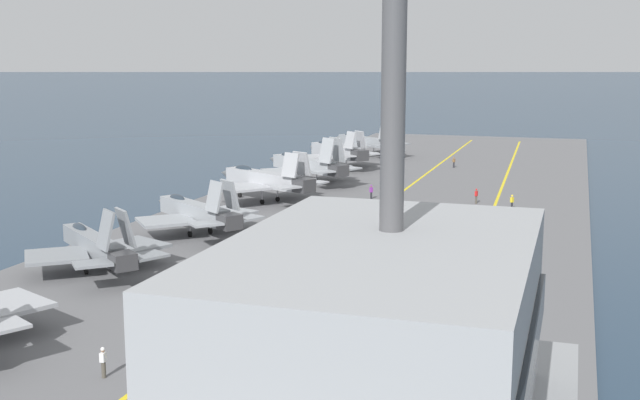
# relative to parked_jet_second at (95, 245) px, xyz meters

# --- Properties ---
(ground_plane) EXTENTS (2000.00, 2000.00, 0.00)m
(ground_plane) POSITION_rel_parked_jet_second_xyz_m (33.51, -15.63, -2.57)
(ground_plane) COLOR #23384C
(carrier_deck) EXTENTS (184.07, 46.33, 0.40)m
(carrier_deck) POSITION_rel_parked_jet_second_xyz_m (33.51, -15.63, -2.37)
(carrier_deck) COLOR slate
(carrier_deck) RESTS_ON ground
(deck_stripe_foul_line) EXTENTS (165.58, 6.02, 0.01)m
(deck_stripe_foul_line) POSITION_rel_parked_jet_second_xyz_m (33.51, -28.37, -2.16)
(deck_stripe_foul_line) COLOR yellow
(deck_stripe_foul_line) RESTS_ON carrier_deck
(deck_stripe_centerline) EXTENTS (165.66, 0.36, 0.01)m
(deck_stripe_centerline) POSITION_rel_parked_jet_second_xyz_m (33.51, -15.63, -2.16)
(deck_stripe_centerline) COLOR yellow
(deck_stripe_centerline) RESTS_ON carrier_deck
(parked_jet_second) EXTENTS (12.74, 14.43, 5.91)m
(parked_jet_second) POSITION_rel_parked_jet_second_xyz_m (0.00, 0.00, 0.00)
(parked_jet_second) COLOR gray
(parked_jet_second) RESTS_ON carrier_deck
(parked_jet_third) EXTENTS (12.76, 14.65, 6.00)m
(parked_jet_third) POSITION_rel_parked_jet_second_xyz_m (15.03, -1.59, 0.12)
(parked_jet_third) COLOR #93999E
(parked_jet_third) RESTS_ON carrier_deck
(parked_jet_fourth) EXTENTS (13.73, 15.89, 6.51)m
(parked_jet_fourth) POSITION_rel_parked_jet_second_xyz_m (33.83, -1.39, 0.60)
(parked_jet_fourth) COLOR #A8AAAF
(parked_jet_fourth) RESTS_ON carrier_deck
(parked_jet_fifth) EXTENTS (13.72, 16.17, 6.81)m
(parked_jet_fifth) POSITION_rel_parked_jet_second_xyz_m (49.25, -1.37, 0.44)
(parked_jet_fifth) COLOR #9EA3A8
(parked_jet_fifth) RESTS_ON carrier_deck
(parked_jet_sixth) EXTENTS (13.75, 14.30, 6.26)m
(parked_jet_sixth) POSITION_rel_parked_jet_second_xyz_m (65.40, -0.88, 0.50)
(parked_jet_sixth) COLOR #A8AAAF
(parked_jet_sixth) RESTS_ON carrier_deck
(parked_jet_seventh) EXTENTS (14.14, 16.42, 6.19)m
(parked_jet_seventh) POSITION_rel_parked_jet_second_xyz_m (83.38, -1.06, 0.29)
(parked_jet_seventh) COLOR gray
(parked_jet_seventh) RESTS_ON carrier_deck
(crew_red_vest) EXTENTS (0.44, 0.36, 1.83)m
(crew_red_vest) POSITION_rel_parked_jet_second_xyz_m (40.60, -25.87, -1.16)
(crew_red_vest) COLOR #4C473D
(crew_red_vest) RESTS_ON carrier_deck
(crew_purple_vest) EXTENTS (0.44, 0.46, 1.79)m
(crew_purple_vest) POSITION_rel_parked_jet_second_xyz_m (39.77, -13.12, -1.18)
(crew_purple_vest) COLOR #232328
(crew_purple_vest) RESTS_ON carrier_deck
(crew_green_vest) EXTENTS (0.43, 0.46, 1.78)m
(crew_green_vest) POSITION_rel_parked_jet_second_xyz_m (30.18, -18.79, -1.19)
(crew_green_vest) COLOR #4C473D
(crew_green_vest) RESTS_ON carrier_deck
(crew_white_vest) EXTENTS (0.40, 0.29, 1.76)m
(crew_white_vest) POSITION_rel_parked_jet_second_xyz_m (-19.24, -13.13, -1.20)
(crew_white_vest) COLOR #4C473D
(crew_white_vest) RESTS_ON carrier_deck
(crew_brown_vest) EXTENTS (0.38, 0.45, 1.74)m
(crew_brown_vest) POSITION_rel_parked_jet_second_xyz_m (71.65, -18.52, -1.21)
(crew_brown_vest) COLOR #232328
(crew_brown_vest) RESTS_ON carrier_deck
(crew_yellow_vest) EXTENTS (0.46, 0.41, 1.71)m
(crew_yellow_vest) POSITION_rel_parked_jet_second_xyz_m (38.15, -30.24, -1.22)
(crew_yellow_vest) COLOR #232328
(crew_yellow_vest) RESTS_ON carrier_deck
(crew_blue_vest) EXTENTS (0.31, 0.41, 1.75)m
(crew_blue_vest) POSITION_rel_parked_jet_second_xyz_m (-10.06, -26.23, -1.20)
(crew_blue_vest) COLOR #232328
(crew_blue_vest) RESTS_ON carrier_deck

